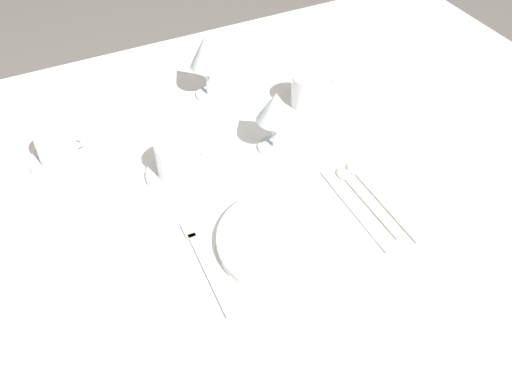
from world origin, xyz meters
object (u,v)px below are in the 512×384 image
coffee_cup_left (57,145)px  coffee_cup_far (311,89)px  fork_outer (204,262)px  coffee_cup_right (179,158)px  spoon_dessert (373,191)px  dinner_knife (356,210)px  wine_glass_left (276,110)px  wine_glass_right (206,53)px  spoon_soup (360,193)px  dinner_plate (286,240)px

coffee_cup_left → coffee_cup_far: coffee_cup_far is taller
fork_outer → coffee_cup_right: 0.23m
fork_outer → spoon_dessert: spoon_dessert is taller
dinner_knife → wine_glass_left: bearing=102.8°
coffee_cup_right → wine_glass_left: 0.21m
wine_glass_right → spoon_dessert: bearing=-69.7°
fork_outer → wine_glass_right: size_ratio=1.42×
spoon_soup → coffee_cup_right: size_ratio=1.91×
dinner_knife → wine_glass_right: bearing=102.3°
dinner_plate → wine_glass_right: wine_glass_right is taller
fork_outer → coffee_cup_right: coffee_cup_right is taller
coffee_cup_far → wine_glass_left: size_ratio=0.79×
spoon_dessert → coffee_cup_left: 0.63m
spoon_soup → dinner_knife: bearing=-131.4°
coffee_cup_left → coffee_cup_far: (0.54, -0.06, 0.00)m
coffee_cup_right → wine_glass_left: (0.20, -0.01, 0.05)m
coffee_cup_right → wine_glass_right: 0.28m
fork_outer → coffee_cup_far: bearing=39.0°
dinner_plate → coffee_cup_right: coffee_cup_right is taller
dinner_plate → fork_outer: dinner_plate is taller
spoon_soup → wine_glass_right: wine_glass_right is taller
spoon_dessert → coffee_cup_far: size_ratio=2.14×
coffee_cup_left → wine_glass_right: bearing=13.1°
coffee_cup_left → fork_outer: bearing=-66.6°
dinner_knife → spoon_dessert: 0.07m
wine_glass_left → spoon_soup: bearing=-66.3°
spoon_soup → spoon_dessert: (0.03, -0.01, 0.00)m
dinner_plate → coffee_cup_left: bearing=128.0°
dinner_plate → wine_glass_left: wine_glass_left is taller
fork_outer → spoon_soup: spoon_soup is taller
coffee_cup_left → spoon_soup: bearing=-34.9°
spoon_soup → wine_glass_left: size_ratio=1.51×
spoon_dessert → coffee_cup_left: (-0.52, 0.35, 0.04)m
dinner_knife → wine_glass_right: (-0.10, 0.46, 0.11)m
fork_outer → dinner_knife: bearing=-2.3°
coffee_cup_right → wine_glass_left: bearing=-2.4°
dinner_plate → coffee_cup_left: 0.50m
coffee_cup_right → wine_glass_right: bearing=55.6°
dinner_plate → coffee_cup_right: size_ratio=2.25×
dinner_plate → spoon_dessert: size_ratio=1.06×
spoon_dessert → wine_glass_left: wine_glass_left is taller
spoon_soup → fork_outer: bearing=-175.7°
coffee_cup_far → wine_glass_right: 0.24m
spoon_dessert → wine_glass_right: bearing=110.3°
dinner_knife → fork_outer: bearing=177.7°
coffee_cup_left → wine_glass_left: (0.41, -0.15, 0.05)m
dinner_knife → wine_glass_left: (-0.05, 0.23, 0.10)m
coffee_cup_far → spoon_soup: bearing=-100.6°
coffee_cup_right → dinner_knife: bearing=-42.8°
coffee_cup_far → coffee_cup_left: bearing=174.1°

